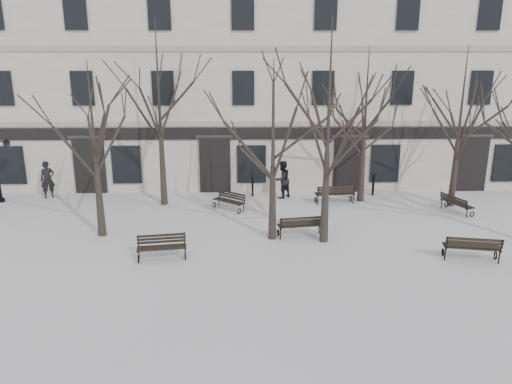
{
  "coord_description": "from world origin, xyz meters",
  "views": [
    {
      "loc": [
        -1.86,
        -17.45,
        7.32
      ],
      "look_at": [
        -1.46,
        3.0,
        1.41
      ],
      "focal_mm": 35.0,
      "sensor_mm": 36.0,
      "label": 1
    }
  ],
  "objects_px": {
    "bench_0": "(162,246)",
    "bench_4": "(335,193)",
    "tree_0": "(93,129)",
    "tree_2": "(329,106)",
    "lamp_post": "(1,166)",
    "bench_1": "(301,225)",
    "bench_2": "(472,247)",
    "bench_3": "(230,200)",
    "bench_5": "(456,203)",
    "tree_1": "(273,130)"
  },
  "relations": [
    {
      "from": "bench_0",
      "to": "lamp_post",
      "type": "distance_m",
      "value": 11.44
    },
    {
      "from": "tree_0",
      "to": "bench_1",
      "type": "bearing_deg",
      "value": -2.33
    },
    {
      "from": "bench_1",
      "to": "lamp_post",
      "type": "xyz_separation_m",
      "value": [
        -14.1,
        5.04,
        1.32
      ]
    },
    {
      "from": "bench_5",
      "to": "lamp_post",
      "type": "relative_size",
      "value": 0.55
    },
    {
      "from": "bench_0",
      "to": "bench_4",
      "type": "distance_m",
      "value": 9.83
    },
    {
      "from": "bench_4",
      "to": "bench_5",
      "type": "height_order",
      "value": "bench_4"
    },
    {
      "from": "tree_1",
      "to": "lamp_post",
      "type": "height_order",
      "value": "tree_1"
    },
    {
      "from": "tree_0",
      "to": "tree_2",
      "type": "xyz_separation_m",
      "value": [
        8.9,
        -0.82,
        0.95
      ]
    },
    {
      "from": "lamp_post",
      "to": "tree_2",
      "type": "bearing_deg",
      "value": -20.33
    },
    {
      "from": "bench_0",
      "to": "bench_3",
      "type": "distance_m",
      "value": 6.12
    },
    {
      "from": "tree_1",
      "to": "bench_0",
      "type": "xyz_separation_m",
      "value": [
        -4.08,
        -1.91,
        -3.89
      ]
    },
    {
      "from": "tree_0",
      "to": "bench_3",
      "type": "distance_m",
      "value": 7.18
    },
    {
      "from": "bench_1",
      "to": "bench_2",
      "type": "relative_size",
      "value": 0.96
    },
    {
      "from": "bench_1",
      "to": "lamp_post",
      "type": "relative_size",
      "value": 0.61
    },
    {
      "from": "tree_1",
      "to": "lamp_post",
      "type": "bearing_deg",
      "value": 158.13
    },
    {
      "from": "bench_2",
      "to": "bench_5",
      "type": "height_order",
      "value": "bench_2"
    },
    {
      "from": "bench_0",
      "to": "bench_4",
      "type": "height_order",
      "value": "bench_4"
    },
    {
      "from": "bench_1",
      "to": "bench_2",
      "type": "distance_m",
      "value": 6.33
    },
    {
      "from": "lamp_post",
      "to": "tree_0",
      "type": "bearing_deg",
      "value": -37.93
    },
    {
      "from": "bench_3",
      "to": "bench_4",
      "type": "distance_m",
      "value": 5.18
    },
    {
      "from": "bench_1",
      "to": "bench_5",
      "type": "height_order",
      "value": "bench_1"
    },
    {
      "from": "bench_1",
      "to": "bench_4",
      "type": "xyz_separation_m",
      "value": [
        2.13,
        4.44,
        0.01
      ]
    },
    {
      "from": "bench_5",
      "to": "lamp_post",
      "type": "height_order",
      "value": "lamp_post"
    },
    {
      "from": "tree_0",
      "to": "tree_2",
      "type": "height_order",
      "value": "tree_2"
    },
    {
      "from": "bench_4",
      "to": "lamp_post",
      "type": "xyz_separation_m",
      "value": [
        -16.23,
        0.61,
        1.31
      ]
    },
    {
      "from": "bench_0",
      "to": "lamp_post",
      "type": "relative_size",
      "value": 0.57
    },
    {
      "from": "bench_2",
      "to": "bench_3",
      "type": "bearing_deg",
      "value": -24.08
    },
    {
      "from": "tree_2",
      "to": "bench_4",
      "type": "height_order",
      "value": "tree_2"
    },
    {
      "from": "bench_2",
      "to": "bench_4",
      "type": "bearing_deg",
      "value": -51.25
    },
    {
      "from": "tree_0",
      "to": "bench_0",
      "type": "height_order",
      "value": "tree_0"
    },
    {
      "from": "tree_0",
      "to": "bench_5",
      "type": "xyz_separation_m",
      "value": [
        15.53,
        2.61,
        -3.87
      ]
    },
    {
      "from": "tree_1",
      "to": "bench_2",
      "type": "distance_m",
      "value": 8.31
    },
    {
      "from": "bench_4",
      "to": "lamp_post",
      "type": "height_order",
      "value": "lamp_post"
    },
    {
      "from": "bench_1",
      "to": "bench_3",
      "type": "relative_size",
      "value": 1.2
    },
    {
      "from": "bench_2",
      "to": "bench_4",
      "type": "xyz_separation_m",
      "value": [
        -3.7,
        6.91,
        -0.01
      ]
    },
    {
      "from": "tree_0",
      "to": "tree_1",
      "type": "bearing_deg",
      "value": -3.96
    },
    {
      "from": "bench_0",
      "to": "bench_4",
      "type": "relative_size",
      "value": 0.93
    },
    {
      "from": "bench_1",
      "to": "tree_1",
      "type": "bearing_deg",
      "value": -2.16
    },
    {
      "from": "tree_1",
      "to": "tree_2",
      "type": "relative_size",
      "value": 0.83
    },
    {
      "from": "tree_1",
      "to": "bench_3",
      "type": "distance_m",
      "value": 5.74
    },
    {
      "from": "tree_2",
      "to": "tree_0",
      "type": "bearing_deg",
      "value": 174.72
    },
    {
      "from": "bench_0",
      "to": "bench_4",
      "type": "xyz_separation_m",
      "value": [
        7.37,
        6.5,
        0.04
      ]
    },
    {
      "from": "tree_0",
      "to": "tree_2",
      "type": "bearing_deg",
      "value": -5.28
    },
    {
      "from": "bench_2",
      "to": "lamp_post",
      "type": "distance_m",
      "value": 21.34
    },
    {
      "from": "bench_3",
      "to": "lamp_post",
      "type": "height_order",
      "value": "lamp_post"
    },
    {
      "from": "tree_0",
      "to": "bench_2",
      "type": "distance_m",
      "value": 14.66
    },
    {
      "from": "bench_5",
      "to": "bench_1",
      "type": "bearing_deg",
      "value": 89.19
    },
    {
      "from": "tree_2",
      "to": "bench_0",
      "type": "xyz_separation_m",
      "value": [
        -6.09,
        -1.57,
        -4.8
      ]
    },
    {
      "from": "lamp_post",
      "to": "bench_3",
      "type": "bearing_deg",
      "value": -7.27
    },
    {
      "from": "bench_2",
      "to": "lamp_post",
      "type": "height_order",
      "value": "lamp_post"
    }
  ]
}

